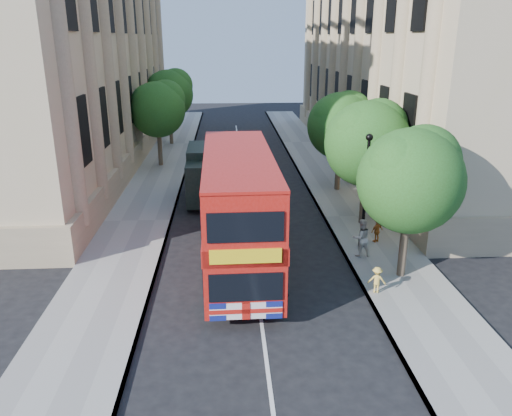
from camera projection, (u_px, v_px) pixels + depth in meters
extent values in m
plane|color=black|center=(261.00, 322.00, 16.86)|extent=(120.00, 120.00, 0.00)
cube|color=gray|center=(356.00, 217.00, 26.61)|extent=(3.50, 80.00, 0.12)
cube|color=gray|center=(138.00, 221.00, 25.96)|extent=(3.50, 80.00, 0.12)
cube|color=tan|center=(423.00, 39.00, 37.39)|extent=(12.00, 38.00, 18.00)
cube|color=tan|center=(47.00, 40.00, 35.84)|extent=(12.00, 38.00, 18.00)
cylinder|color=#473828|center=(404.00, 245.00, 19.55)|extent=(0.32, 0.32, 2.86)
sphere|color=#264F1A|center=(410.00, 181.00, 18.71)|extent=(4.00, 4.00, 4.00)
sphere|color=#264F1A|center=(424.00, 161.00, 18.91)|extent=(2.80, 2.80, 2.80)
sphere|color=#264F1A|center=(401.00, 170.00, 18.23)|extent=(2.60, 2.60, 2.60)
cylinder|color=#473828|center=(363.00, 197.00, 25.20)|extent=(0.32, 0.32, 2.99)
sphere|color=#264F1A|center=(367.00, 144.00, 24.32)|extent=(4.20, 4.20, 4.20)
sphere|color=#264F1A|center=(378.00, 128.00, 24.51)|extent=(2.94, 2.94, 2.94)
sphere|color=#264F1A|center=(360.00, 134.00, 23.83)|extent=(2.73, 2.73, 2.73)
cylinder|color=#473828|center=(338.00, 168.00, 30.88)|extent=(0.32, 0.32, 2.90)
sphere|color=#264F1A|center=(340.00, 126.00, 30.03)|extent=(4.00, 4.00, 4.00)
sphere|color=#264F1A|center=(349.00, 114.00, 30.23)|extent=(2.80, 2.80, 2.80)
sphere|color=#264F1A|center=(334.00, 118.00, 29.55)|extent=(2.60, 2.60, 2.60)
cylinder|color=#473828|center=(160.00, 147.00, 36.82)|extent=(0.32, 0.32, 2.99)
sphere|color=#264F1A|center=(157.00, 110.00, 35.94)|extent=(4.00, 4.00, 4.00)
sphere|color=#264F1A|center=(166.00, 99.00, 36.13)|extent=(2.80, 2.80, 2.80)
sphere|color=#264F1A|center=(149.00, 103.00, 35.45)|extent=(2.60, 2.60, 2.60)
cylinder|color=#473828|center=(171.00, 127.00, 44.34)|extent=(0.32, 0.32, 3.17)
sphere|color=#264F1A|center=(169.00, 94.00, 43.41)|extent=(4.20, 4.20, 4.20)
sphere|color=#264F1A|center=(176.00, 85.00, 43.59)|extent=(2.94, 2.94, 2.94)
sphere|color=#264F1A|center=(162.00, 88.00, 42.91)|extent=(2.73, 2.73, 2.73)
cylinder|color=black|center=(362.00, 241.00, 22.69)|extent=(0.30, 0.30, 0.50)
cylinder|color=black|center=(365.00, 194.00, 21.96)|extent=(0.14, 0.14, 5.00)
sphere|color=black|center=(369.00, 137.00, 21.15)|extent=(0.32, 0.32, 0.32)
cube|color=#AC120B|center=(239.00, 207.00, 20.24)|extent=(2.84, 10.20, 4.22)
cube|color=black|center=(239.00, 229.00, 20.55)|extent=(2.89, 9.56, 0.96)
cube|color=black|center=(238.00, 181.00, 19.89)|extent=(2.89, 9.56, 0.96)
cube|color=yellow|center=(246.00, 256.00, 15.41)|extent=(2.25, 0.12, 0.48)
cylinder|color=black|center=(209.00, 297.00, 17.44)|extent=(0.32, 1.07, 1.07)
cylinder|color=black|center=(278.00, 294.00, 17.62)|extent=(0.32, 1.07, 1.07)
cylinder|color=black|center=(211.00, 226.00, 24.00)|extent=(0.32, 1.07, 1.07)
cylinder|color=black|center=(261.00, 225.00, 24.17)|extent=(0.32, 1.07, 1.07)
cube|color=black|center=(206.00, 184.00, 27.49)|extent=(2.23, 2.01, 2.31)
cube|color=black|center=(206.00, 184.00, 26.52)|extent=(1.98, 0.13, 0.77)
cube|color=black|center=(207.00, 169.00, 29.71)|extent=(2.25, 3.55, 2.75)
cube|color=black|center=(208.00, 194.00, 29.51)|extent=(2.06, 5.31, 0.28)
cylinder|color=black|center=(189.00, 203.00, 27.66)|extent=(0.25, 0.88, 0.88)
cylinder|color=black|center=(225.00, 202.00, 27.79)|extent=(0.25, 0.88, 0.88)
cylinder|color=black|center=(192.00, 185.00, 31.09)|extent=(0.25, 0.88, 0.88)
cylinder|color=black|center=(224.00, 184.00, 31.22)|extent=(0.25, 0.88, 0.88)
imported|color=black|center=(281.00, 289.00, 17.35)|extent=(0.68, 0.51, 1.69)
imported|color=beige|center=(361.00, 238.00, 21.47)|extent=(0.93, 0.78, 1.69)
imported|color=#C76C23|center=(377.00, 231.00, 23.04)|extent=(0.69, 0.51, 1.08)
imported|color=#E3BB4D|center=(377.00, 280.00, 18.46)|extent=(0.72, 0.51, 1.02)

